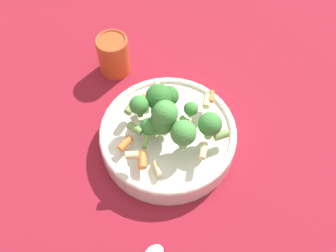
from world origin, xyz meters
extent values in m
plane|color=maroon|center=(0.00, 0.00, 0.00)|extent=(3.00, 3.00, 0.00)
cylinder|color=silver|center=(0.00, 0.00, 0.02)|extent=(0.25, 0.25, 0.04)
torus|color=silver|center=(0.00, 0.00, 0.04)|extent=(0.25, 0.25, 0.01)
cylinder|color=#8CB766|center=(0.03, -0.02, 0.06)|extent=(0.01, 0.01, 0.02)
sphere|color=#3D8438|center=(0.03, -0.02, 0.08)|extent=(0.03, 0.03, 0.03)
cylinder|color=#8CB766|center=(0.01, 0.00, 0.08)|extent=(0.02, 0.02, 0.01)
sphere|color=#479342|center=(0.01, 0.00, 0.11)|extent=(0.04, 0.04, 0.04)
cylinder|color=#8CB766|center=(-0.03, -0.03, 0.07)|extent=(0.01, 0.01, 0.02)
sphere|color=#33722D|center=(-0.03, -0.03, 0.09)|extent=(0.04, 0.04, 0.04)
cylinder|color=#8CB766|center=(-0.04, 0.06, 0.07)|extent=(0.01, 0.01, 0.02)
sphere|color=#3D8438|center=(-0.04, 0.06, 0.09)|extent=(0.04, 0.04, 0.04)
cylinder|color=#8CB766|center=(0.01, 0.00, 0.06)|extent=(0.02, 0.02, 0.02)
sphere|color=#3D8438|center=(0.01, 0.00, 0.09)|extent=(0.05, 0.05, 0.05)
cylinder|color=#8CB766|center=(0.01, 0.04, 0.06)|extent=(0.02, 0.02, 0.02)
sphere|color=#479342|center=(0.01, 0.04, 0.09)|extent=(0.04, 0.04, 0.04)
cylinder|color=#8CB766|center=(-0.05, 0.01, 0.05)|extent=(0.01, 0.01, 0.01)
sphere|color=#3D8438|center=(-0.05, 0.01, 0.07)|extent=(0.03, 0.03, 0.03)
cylinder|color=#8CB766|center=(0.00, -0.02, 0.06)|extent=(0.01, 0.01, 0.01)
sphere|color=#3D8438|center=(0.00, -0.02, 0.08)|extent=(0.03, 0.03, 0.03)
cylinder|color=#8CB766|center=(0.02, -0.05, 0.08)|extent=(0.01, 0.01, 0.02)
sphere|color=#3D8438|center=(0.02, -0.05, 0.10)|extent=(0.03, 0.03, 0.03)
cylinder|color=#8CB766|center=(0.00, -0.02, 0.07)|extent=(0.01, 0.01, 0.02)
sphere|color=#3D8438|center=(0.00, -0.02, 0.09)|extent=(0.03, 0.03, 0.03)
cylinder|color=#8CB766|center=(-0.01, -0.04, 0.07)|extent=(0.02, 0.02, 0.02)
sphere|color=#33722D|center=(-0.01, -0.04, 0.10)|extent=(0.05, 0.05, 0.05)
cylinder|color=beige|center=(-0.04, -0.07, 0.07)|extent=(0.02, 0.02, 0.01)
cylinder|color=#729E4C|center=(0.03, -0.01, 0.06)|extent=(0.03, 0.03, 0.01)
cylinder|color=#729E4C|center=(-0.01, -0.02, 0.08)|extent=(0.02, 0.01, 0.01)
cylinder|color=beige|center=(0.07, 0.04, 0.06)|extent=(0.02, 0.03, 0.01)
cylinder|color=#729E4C|center=(0.05, -0.03, 0.08)|extent=(0.02, 0.03, 0.01)
cylinder|color=#729E4C|center=(-0.03, 0.01, 0.06)|extent=(0.01, 0.02, 0.01)
cylinder|color=#729E4C|center=(0.05, 0.00, 0.07)|extent=(0.02, 0.02, 0.01)
cylinder|color=beige|center=(0.09, 0.01, 0.08)|extent=(0.03, 0.02, 0.01)
cylinder|color=#729E4C|center=(0.03, -0.07, 0.07)|extent=(0.03, 0.02, 0.01)
cylinder|color=#729E4C|center=(-0.05, 0.08, 0.07)|extent=(0.03, 0.02, 0.01)
cylinder|color=orange|center=(0.08, 0.02, 0.06)|extent=(0.03, 0.03, 0.01)
cylinder|color=orange|center=(0.08, -0.03, 0.06)|extent=(0.03, 0.02, 0.01)
cylinder|color=orange|center=(-0.09, 0.02, 0.08)|extent=(0.02, 0.02, 0.01)
cylinder|color=beige|center=(0.00, 0.08, 0.08)|extent=(0.03, 0.03, 0.01)
cylinder|color=orange|center=(-0.01, -0.06, 0.07)|extent=(0.02, 0.02, 0.01)
cylinder|color=beige|center=(-0.08, 0.02, 0.07)|extent=(0.03, 0.03, 0.01)
cylinder|color=#CC4C23|center=(-0.05, -0.21, 0.04)|extent=(0.07, 0.07, 0.08)
torus|color=#CC4C23|center=(-0.05, -0.21, 0.08)|extent=(0.07, 0.07, 0.01)
camera|label=1|loc=(0.26, 0.26, 0.65)|focal=42.00mm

